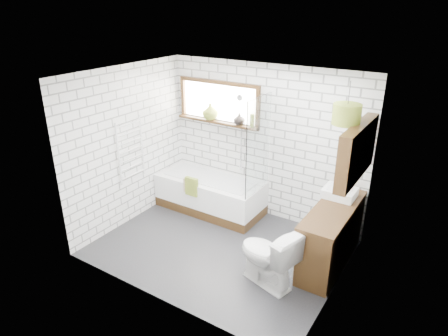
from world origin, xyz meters
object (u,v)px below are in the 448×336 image
Objects in this scene: bathtub at (210,194)px; pendant at (347,114)px; vanity at (331,236)px; basin at (340,193)px; toilet at (267,256)px.

bathtub is 5.35× the size of pendant.
vanity is at bearing -9.55° from bathtub.
toilet is (-0.48, -1.21, -0.50)m from basin.
vanity is 1.68m from pendant.
vanity is at bearing -77.37° from pendant.
pendant reaches higher than toilet.
bathtub is 2.10m from toilet.
vanity is 1.82× the size of toilet.
bathtub is 2.27m from basin.
toilet is at bearing -111.55° from basin.
basin reaches higher than bathtub.
basin is at bearing 99.41° from vanity.
pendant is at bearing -81.12° from basin.
pendant is (0.05, -0.31, 1.19)m from basin.
bathtub is 2.89m from pendant.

